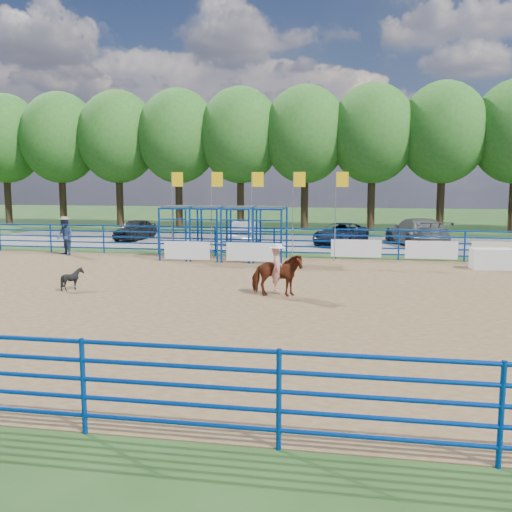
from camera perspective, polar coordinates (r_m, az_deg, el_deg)
name	(u,v)px	position (r m, az deg, el deg)	size (l,w,h in m)	color
ground	(229,299)	(18.58, -2.68, -4.33)	(120.00, 120.00, 0.00)	#2D4F1F
arena_dirt	(229,299)	(18.58, -2.68, -4.30)	(30.00, 20.00, 0.02)	olive
gravel_strip	(291,242)	(35.17, 3.47, 1.39)	(40.00, 10.00, 0.01)	slate
announcer_table	(491,259)	(26.47, 22.48, -0.27)	(1.68, 0.78, 0.90)	silver
horse_and_rider	(277,271)	(18.78, 2.11, -1.48)	(1.75, 0.89, 2.46)	#612813
calf	(73,279)	(20.92, -17.88, -2.19)	(0.63, 0.71, 0.78)	black
spectator_cowboy	(65,236)	(30.49, -18.56, 1.88)	(1.16, 1.11, 1.93)	navy
car_a	(135,229)	(37.46, -11.98, 2.63)	(1.53, 3.81, 1.30)	black
car_b	(246,232)	(34.31, -0.98, 2.38)	(1.42, 4.07, 1.34)	gray
car_c	(341,234)	(34.01, 8.48, 2.20)	(2.13, 4.62, 1.28)	black
car_d	(417,232)	(34.62, 15.76, 2.36)	(2.26, 5.56, 1.61)	#58585A
perimeter_fence	(229,276)	(18.44, -2.69, -2.05)	(30.10, 20.10, 1.50)	#0739A5
chute_assembly	(231,234)	(27.34, -2.47, 2.22)	(19.32, 2.41, 4.20)	#0739A5
treeline	(305,130)	(44.06, 4.95, 12.46)	(56.40, 6.40, 11.24)	#3F2B19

